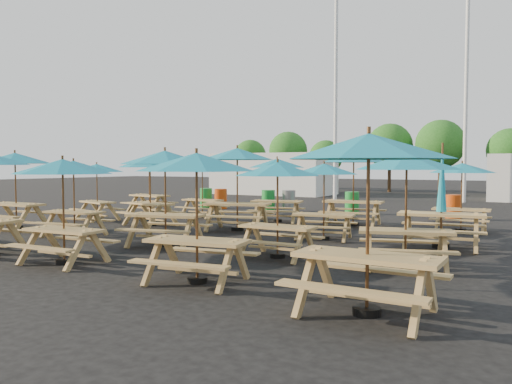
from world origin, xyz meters
The scene contains 34 objects.
ground centered at (0.00, 0.00, 0.00)m, with size 120.00×120.00×0.00m, color black.
picnic_unit_1 centered at (-6.04, -2.84, 2.05)m, with size 2.23×2.23×2.37m.
picnic_unit_2 centered at (-5.76, 0.14, 1.76)m, with size 2.28×2.28×2.03m.
picnic_unit_3 centered at (-5.80, 2.94, 1.99)m, with size 2.43×2.43×2.30m.
picnic_unit_5 centered at (-3.13, -3.10, 1.82)m, with size 2.15×2.15×2.10m.
picnic_unit_6 centered at (-3.00, -0.16, 1.93)m, with size 2.48×2.48×2.23m.
picnic_unit_7 centered at (-3.11, 2.87, 1.75)m, with size 2.00×2.00×2.03m.
picnic_unit_8 centered at (-0.21, -5.84, 1.82)m, with size 2.00×2.00×2.10m.
picnic_unit_9 centered at (0.11, -3.14, 2.02)m, with size 2.54×2.54×2.33m.
picnic_unit_10 centered at (0.09, 0.20, 2.16)m, with size 2.74×2.74×2.50m.
picnic_unit_11 centered at (0.07, 2.86, 1.92)m, with size 2.43×2.43×2.21m.
picnic_unit_12 centered at (3.05, -5.84, 1.89)m, with size 2.25×2.25×2.18m.
picnic_unit_13 centered at (3.17, -3.16, 1.77)m, with size 1.86×1.86×2.04m.
picnic_unit_14 centered at (3.03, -0.20, 1.75)m, with size 2.13×2.13×2.03m.
picnic_unit_15 centered at (2.71, 3.15, 2.10)m, with size 2.41×2.41×2.42m.
picnic_unit_16 centered at (6.04, -6.21, 2.06)m, with size 2.21×2.21×2.38m.
picnic_unit_17 centered at (5.79, -2.95, 1.91)m, with size 2.50×2.50×2.20m.
picnic_unit_18 centered at (5.97, -0.14, 1.02)m, with size 2.12×1.90×2.49m.
picnic_unit_19 centered at (5.98, 3.28, 1.77)m, with size 1.89×1.89×2.05m.
waste_bin_0 centered at (-5.52, 6.50, 0.45)m, with size 0.56×0.56×0.90m, color #18852C.
waste_bin_1 centered at (-4.58, 6.32, 0.45)m, with size 0.56×0.56×0.90m, color #C43E0B.
waste_bin_2 centered at (-2.18, 6.42, 0.45)m, with size 0.56×0.56×0.90m, color #18852C.
waste_bin_3 centered at (-1.36, 6.76, 0.45)m, with size 0.56×0.56×0.90m, color gray.
waste_bin_4 centered at (1.44, 6.79, 0.45)m, with size 0.56×0.56×0.90m, color #18852C.
waste_bin_5 centered at (5.30, 6.62, 0.45)m, with size 0.56×0.56×0.90m, color #C43E0B.
mast_0 centered at (-2.00, 14.00, 6.00)m, with size 0.20×0.20×12.00m, color silver.
mast_1 centered at (4.50, 16.00, 6.00)m, with size 0.20×0.20×12.00m, color silver.
event_tent_0 centered at (-8.00, 18.00, 1.40)m, with size 8.00×4.00×2.80m, color silver.
tree_0 centered at (-14.07, 25.25, 2.83)m, with size 2.80×2.80×4.24m.
tree_1 centered at (-9.74, 23.90, 3.15)m, with size 3.11×3.11×4.72m.
tree_2 centered at (-6.39, 23.65, 2.62)m, with size 2.59×2.59×3.93m.
tree_3 centered at (-1.75, 24.72, 3.41)m, with size 3.36×3.36×5.09m.
tree_4 centered at (1.90, 24.26, 3.46)m, with size 3.41×3.41×5.17m.
tree_5 centered at (6.22, 24.67, 2.97)m, with size 2.94×2.94×4.45m.
Camera 1 is at (7.95, -12.50, 1.94)m, focal length 35.00 mm.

